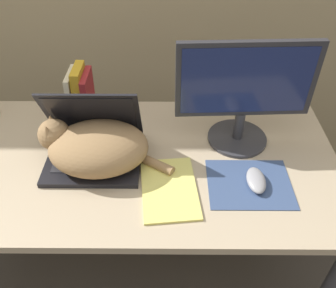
{
  "coord_description": "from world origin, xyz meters",
  "views": [
    {
      "loc": [
        0.14,
        -0.55,
        1.57
      ],
      "look_at": [
        0.14,
        0.32,
        0.83
      ],
      "focal_mm": 38.0,
      "sensor_mm": 36.0,
      "label": 1
    }
  ],
  "objects": [
    {
      "name": "computer_mouse",
      "position": [
        0.42,
        0.24,
        0.75
      ],
      "size": [
        0.06,
        0.11,
        0.03
      ],
      "color": "#99999E",
      "rests_on": "mousepad"
    },
    {
      "name": "external_monitor",
      "position": [
        0.39,
        0.47,
        0.94
      ],
      "size": [
        0.46,
        0.22,
        0.39
      ],
      "color": "#333338",
      "rests_on": "desk"
    },
    {
      "name": "laptop",
      "position": [
        -0.12,
        0.37,
        0.78
      ],
      "size": [
        0.32,
        0.27,
        0.26
      ],
      "color": "black",
      "rests_on": "desk"
    },
    {
      "name": "book_row",
      "position": [
        -0.21,
        0.62,
        0.83
      ],
      "size": [
        0.09,
        0.14,
        0.21
      ],
      "color": "beige",
      "rests_on": "desk"
    },
    {
      "name": "notepad",
      "position": [
        0.14,
        0.22,
        0.73
      ],
      "size": [
        0.2,
        0.28,
        0.01
      ],
      "color": "#E5DB6B",
      "rests_on": "desk"
    },
    {
      "name": "cat",
      "position": [
        -0.11,
        0.34,
        0.8
      ],
      "size": [
        0.46,
        0.27,
        0.16
      ],
      "color": "#99754C",
      "rests_on": "desk"
    },
    {
      "name": "mousepad",
      "position": [
        0.4,
        0.24,
        0.73
      ],
      "size": [
        0.27,
        0.22,
        0.0
      ],
      "color": "#384C75",
      "rests_on": "desk"
    },
    {
      "name": "desk",
      "position": [
        0.0,
        0.36,
        0.66
      ],
      "size": [
        1.46,
        0.71,
        0.73
      ],
      "color": "tan",
      "rests_on": "ground_plane"
    }
  ]
}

